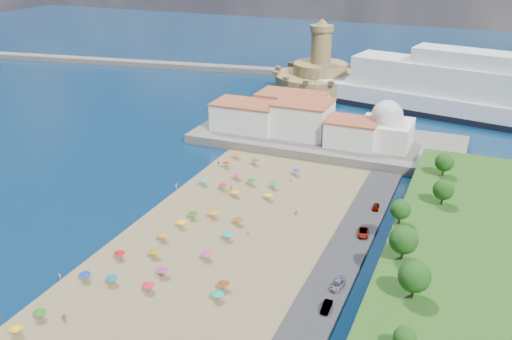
% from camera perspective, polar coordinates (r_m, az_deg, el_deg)
% --- Properties ---
extents(ground, '(700.00, 700.00, 0.00)m').
position_cam_1_polar(ground, '(137.43, -5.59, -6.58)').
color(ground, '#071938').
rests_on(ground, ground).
extents(terrace, '(90.00, 36.00, 3.00)m').
position_cam_1_polar(terrace, '(195.62, 7.05, 3.03)').
color(terrace, '#59544C').
rests_on(terrace, ground).
extents(jetty, '(18.00, 70.00, 2.40)m').
position_cam_1_polar(jetty, '(233.62, 4.22, 6.36)').
color(jetty, '#59544C').
rests_on(jetty, ground).
extents(breakwater, '(199.03, 34.77, 2.60)m').
position_cam_1_polar(breakwater, '(314.76, -10.45, 10.38)').
color(breakwater, '#59544C').
rests_on(breakwater, ground).
extents(waterfront_buildings, '(57.00, 29.00, 11.00)m').
position_cam_1_polar(waterfront_buildings, '(197.79, 3.54, 5.33)').
color(waterfront_buildings, silver).
rests_on(waterfront_buildings, terrace).
extents(domed_building, '(16.00, 16.00, 15.00)m').
position_cam_1_polar(domed_building, '(187.39, 12.88, 4.14)').
color(domed_building, silver).
rests_on(domed_building, terrace).
extents(fortress, '(40.00, 40.00, 32.40)m').
position_cam_1_polar(fortress, '(259.92, 6.40, 9.23)').
color(fortress, '#A08A50').
rests_on(fortress, ground).
extents(cruise_ship, '(145.72, 48.12, 31.52)m').
position_cam_1_polar(cruise_ship, '(233.13, 23.24, 6.60)').
color(cruise_ship, black).
rests_on(cruise_ship, ground).
extents(beach_parasols, '(31.38, 114.73, 2.20)m').
position_cam_1_polar(beach_parasols, '(130.77, -7.69, -7.25)').
color(beach_parasols, gray).
rests_on(beach_parasols, beach).
extents(beachgoers, '(37.35, 95.29, 1.90)m').
position_cam_1_polar(beachgoers, '(136.86, -6.79, -6.23)').
color(beachgoers, tan).
rests_on(beachgoers, beach).
extents(parked_cars, '(3.17, 76.83, 1.42)m').
position_cam_1_polar(parked_cars, '(122.77, 8.82, -9.91)').
color(parked_cars, gray).
rests_on(parked_cars, promenade).
extents(hillside_trees, '(12.69, 111.56, 7.50)m').
position_cam_1_polar(hillside_trees, '(113.00, 14.69, -8.36)').
color(hillside_trees, '#382314').
rests_on(hillside_trees, hillside).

